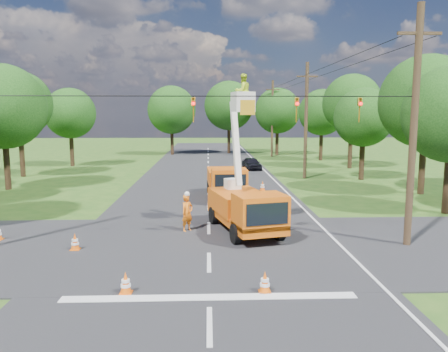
{
  "coord_description": "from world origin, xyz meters",
  "views": [
    {
      "loc": [
        -0.02,
        -15.84,
        5.56
      ],
      "look_at": [
        0.76,
        5.15,
        2.6
      ],
      "focal_mm": 35.0,
      "sensor_mm": 36.0,
      "label": 1
    }
  ],
  "objects_px": {
    "tree_far_c": "(278,111)",
    "traffic_cone_0": "(126,283)",
    "traffic_cone_7": "(263,186)",
    "traffic_cone_3": "(243,198)",
    "tree_left_e": "(19,104)",
    "pole_right_near": "(414,126)",
    "tree_far_b": "(229,106)",
    "traffic_cone_4": "(75,242)",
    "tree_left_f": "(70,113)",
    "second_truck": "(226,181)",
    "distant_car": "(252,164)",
    "traffic_cone_1": "(265,282)",
    "pole_right_mid": "(306,120)",
    "tree_right_e": "(322,112)",
    "bucket_truck": "(245,200)",
    "tree_far_a": "(172,110)",
    "pole_right_far": "(272,118)",
    "tree_right_c": "(364,118)",
    "tree_left_d": "(3,107)",
    "traffic_cone_2": "(215,210)",
    "tree_right_d": "(352,104)",
    "ground_worker": "(187,213)"
  },
  "relations": [
    {
      "from": "distant_car",
      "to": "pole_right_near",
      "type": "relative_size",
      "value": 0.37
    },
    {
      "from": "tree_far_c",
      "to": "tree_left_e",
      "type": "bearing_deg",
      "value": -142.75
    },
    {
      "from": "tree_far_b",
      "to": "distant_car",
      "type": "bearing_deg",
      "value": -85.67
    },
    {
      "from": "traffic_cone_4",
      "to": "tree_left_f",
      "type": "distance_m",
      "value": 32.05
    },
    {
      "from": "pole_right_mid",
      "to": "tree_far_b",
      "type": "bearing_deg",
      "value": 102.41
    },
    {
      "from": "traffic_cone_0",
      "to": "tree_left_e",
      "type": "xyz_separation_m",
      "value": [
        -14.2,
        26.76,
        6.13
      ]
    },
    {
      "from": "tree_right_c",
      "to": "tree_right_d",
      "type": "bearing_deg",
      "value": 78.69
    },
    {
      "from": "bucket_truck",
      "to": "tree_left_f",
      "type": "height_order",
      "value": "tree_left_f"
    },
    {
      "from": "distant_car",
      "to": "tree_right_e",
      "type": "distance_m",
      "value": 13.89
    },
    {
      "from": "traffic_cone_7",
      "to": "traffic_cone_3",
      "type": "bearing_deg",
      "value": -111.69
    },
    {
      "from": "bucket_truck",
      "to": "pole_right_near",
      "type": "bearing_deg",
      "value": -33.19
    },
    {
      "from": "traffic_cone_7",
      "to": "tree_right_c",
      "type": "height_order",
      "value": "tree_right_c"
    },
    {
      "from": "traffic_cone_4",
      "to": "tree_left_f",
      "type": "relative_size",
      "value": 0.08
    },
    {
      "from": "pole_right_mid",
      "to": "tree_right_e",
      "type": "distance_m",
      "value": 15.92
    },
    {
      "from": "second_truck",
      "to": "pole_right_near",
      "type": "bearing_deg",
      "value": -58.59
    },
    {
      "from": "pole_right_mid",
      "to": "tree_right_c",
      "type": "distance_m",
      "value": 4.81
    },
    {
      "from": "traffic_cone_1",
      "to": "pole_right_mid",
      "type": "height_order",
      "value": "pole_right_mid"
    },
    {
      "from": "traffic_cone_0",
      "to": "pole_right_near",
      "type": "distance_m",
      "value": 12.98
    },
    {
      "from": "traffic_cone_2",
      "to": "traffic_cone_3",
      "type": "height_order",
      "value": "same"
    },
    {
      "from": "pole_right_far",
      "to": "tree_left_f",
      "type": "height_order",
      "value": "pole_right_far"
    },
    {
      "from": "traffic_cone_4",
      "to": "traffic_cone_7",
      "type": "distance_m",
      "value": 16.82
    },
    {
      "from": "pole_right_near",
      "to": "tree_left_d",
      "type": "height_order",
      "value": "pole_right_near"
    },
    {
      "from": "tree_far_c",
      "to": "traffic_cone_0",
      "type": "bearing_deg",
      "value": -104.51
    },
    {
      "from": "pole_right_near",
      "to": "tree_left_e",
      "type": "bearing_deg",
      "value": 138.99
    },
    {
      "from": "pole_right_near",
      "to": "tree_far_c",
      "type": "bearing_deg",
      "value": 88.64
    },
    {
      "from": "second_truck",
      "to": "pole_right_near",
      "type": "relative_size",
      "value": 0.61
    },
    {
      "from": "traffic_cone_1",
      "to": "traffic_cone_4",
      "type": "distance_m",
      "value": 8.62
    },
    {
      "from": "tree_left_e",
      "to": "tree_far_b",
      "type": "distance_m",
      "value": 30.35
    },
    {
      "from": "ground_worker",
      "to": "tree_right_d",
      "type": "relative_size",
      "value": 0.19
    },
    {
      "from": "pole_right_mid",
      "to": "second_truck",
      "type": "bearing_deg",
      "value": -128.43
    },
    {
      "from": "distant_car",
      "to": "tree_left_f",
      "type": "xyz_separation_m",
      "value": [
        -19.22,
        3.84,
        5.06
      ]
    },
    {
      "from": "traffic_cone_1",
      "to": "bucket_truck",
      "type": "bearing_deg",
      "value": 90.08
    },
    {
      "from": "pole_right_far",
      "to": "tree_far_c",
      "type": "distance_m",
      "value": 2.43
    },
    {
      "from": "pole_right_near",
      "to": "tree_far_a",
      "type": "xyz_separation_m",
      "value": [
        -13.5,
        43.0,
        1.08
      ]
    },
    {
      "from": "tree_right_c",
      "to": "tree_right_e",
      "type": "bearing_deg",
      "value": 87.85
    },
    {
      "from": "tree_left_d",
      "to": "tree_far_a",
      "type": "relative_size",
      "value": 0.97
    },
    {
      "from": "pole_right_far",
      "to": "tree_far_c",
      "type": "xyz_separation_m",
      "value": [
        1.0,
        2.0,
        0.96
      ]
    },
    {
      "from": "tree_left_e",
      "to": "tree_far_a",
      "type": "relative_size",
      "value": 0.99
    },
    {
      "from": "pole_right_near",
      "to": "tree_left_f",
      "type": "xyz_separation_m",
      "value": [
        -23.3,
        30.0,
        0.58
      ]
    },
    {
      "from": "second_truck",
      "to": "distant_car",
      "type": "bearing_deg",
      "value": 75.52
    },
    {
      "from": "tree_right_c",
      "to": "tree_right_e",
      "type": "xyz_separation_m",
      "value": [
        0.6,
        16.0,
        0.5
      ]
    },
    {
      "from": "traffic_cone_3",
      "to": "pole_right_far",
      "type": "distance_m",
      "value": 31.86
    },
    {
      "from": "tree_right_c",
      "to": "tree_right_d",
      "type": "height_order",
      "value": "tree_right_d"
    },
    {
      "from": "second_truck",
      "to": "pole_right_far",
      "type": "height_order",
      "value": "pole_right_far"
    },
    {
      "from": "tree_left_d",
      "to": "tree_right_d",
      "type": "distance_m",
      "value": 32.13
    },
    {
      "from": "distant_car",
      "to": "traffic_cone_3",
      "type": "height_order",
      "value": "distant_car"
    },
    {
      "from": "traffic_cone_3",
      "to": "pole_right_near",
      "type": "bearing_deg",
      "value": -55.33
    },
    {
      "from": "traffic_cone_1",
      "to": "traffic_cone_4",
      "type": "height_order",
      "value": "same"
    },
    {
      "from": "pole_right_near",
      "to": "tree_left_d",
      "type": "relative_size",
      "value": 1.08
    },
    {
      "from": "second_truck",
      "to": "tree_right_d",
      "type": "distance_m",
      "value": 21.86
    }
  ]
}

